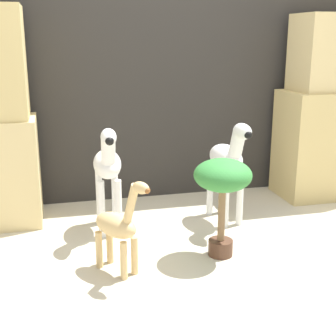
{
  "coord_description": "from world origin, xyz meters",
  "views": [
    {
      "loc": [
        -0.82,
        -2.24,
        1.26
      ],
      "look_at": [
        -0.09,
        0.72,
        0.41
      ],
      "focal_mm": 50.0,
      "sensor_mm": 36.0,
      "label": 1
    }
  ],
  "objects_px": {
    "zebra_right": "(228,160)",
    "giraffe_figurine": "(118,227)",
    "zebra_left": "(108,167)",
    "potted_palm_front": "(223,183)"
  },
  "relations": [
    {
      "from": "zebra_left",
      "to": "giraffe_figurine",
      "type": "relative_size",
      "value": 1.31
    },
    {
      "from": "zebra_right",
      "to": "giraffe_figurine",
      "type": "distance_m",
      "value": 1.03
    },
    {
      "from": "zebra_left",
      "to": "potted_palm_front",
      "type": "bearing_deg",
      "value": -41.48
    },
    {
      "from": "zebra_right",
      "to": "zebra_left",
      "type": "height_order",
      "value": "same"
    },
    {
      "from": "potted_palm_front",
      "to": "giraffe_figurine",
      "type": "bearing_deg",
      "value": -174.38
    },
    {
      "from": "zebra_right",
      "to": "giraffe_figurine",
      "type": "bearing_deg",
      "value": -146.42
    },
    {
      "from": "zebra_left",
      "to": "potted_palm_front",
      "type": "xyz_separation_m",
      "value": [
        0.6,
        -0.53,
        0.01
      ]
    },
    {
      "from": "zebra_right",
      "to": "giraffe_figurine",
      "type": "relative_size",
      "value": 1.31
    },
    {
      "from": "zebra_right",
      "to": "zebra_left",
      "type": "distance_m",
      "value": 0.83
    },
    {
      "from": "giraffe_figurine",
      "to": "potted_palm_front",
      "type": "height_order",
      "value": "potted_palm_front"
    }
  ]
}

